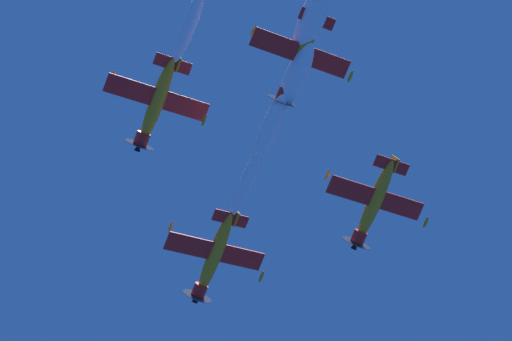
{
  "coord_description": "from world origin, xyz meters",
  "views": [
    {
      "loc": [
        -5.15,
        -23.68,
        2.02
      ],
      "look_at": [
        0.81,
        -2.28,
        94.39
      ],
      "focal_mm": 80.65,
      "sensor_mm": 36.0,
      "label": 1
    }
  ],
  "objects_px": {
    "airplane_lead": "(214,257)",
    "airplane_right_wingman": "(374,203)",
    "airplane_left_wingman": "(156,104)",
    "airplane_slot_tail": "(299,59)"
  },
  "relations": [
    {
      "from": "airplane_left_wingman",
      "to": "airplane_lead",
      "type": "bearing_deg",
      "value": 54.29
    },
    {
      "from": "airplane_lead",
      "to": "airplane_left_wingman",
      "type": "relative_size",
      "value": 0.99
    },
    {
      "from": "airplane_left_wingman",
      "to": "airplane_slot_tail",
      "type": "xyz_separation_m",
      "value": [
        10.33,
        -6.72,
        -0.21
      ]
    },
    {
      "from": "airplane_right_wingman",
      "to": "airplane_left_wingman",
      "type": "bearing_deg",
      "value": -170.5
    },
    {
      "from": "airplane_lead",
      "to": "airplane_slot_tail",
      "type": "xyz_separation_m",
      "value": [
        2.38,
        -17.77,
        1.11
      ]
    },
    {
      "from": "airplane_lead",
      "to": "airplane_left_wingman",
      "type": "bearing_deg",
      "value": -125.71
    },
    {
      "from": "airplane_slot_tail",
      "to": "airplane_lead",
      "type": "bearing_deg",
      "value": 97.64
    },
    {
      "from": "airplane_lead",
      "to": "airplane_left_wingman",
      "type": "height_order",
      "value": "airplane_left_wingman"
    },
    {
      "from": "airplane_lead",
      "to": "airplane_right_wingman",
      "type": "bearing_deg",
      "value": -33.33
    },
    {
      "from": "airplane_lead",
      "to": "airplane_slot_tail",
      "type": "distance_m",
      "value": 17.96
    }
  ]
}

